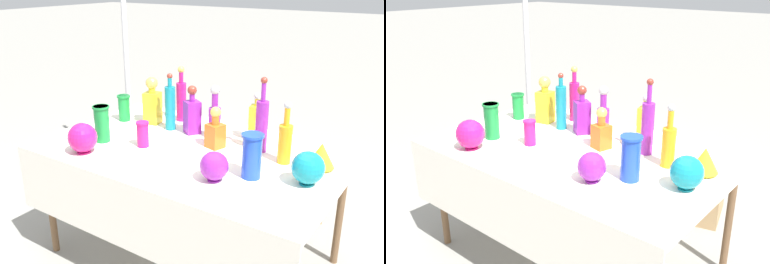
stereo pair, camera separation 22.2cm
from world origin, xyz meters
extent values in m
plane|color=gray|center=(0.00, 0.00, 0.00)|extent=(40.00, 40.00, 0.00)
cube|color=white|center=(0.00, 0.00, 0.74)|extent=(1.77, 1.11, 0.03)
cube|color=white|center=(0.00, -0.56, 0.56)|extent=(1.77, 0.01, 0.40)
cylinder|color=brown|center=(-0.78, -0.45, 0.36)|extent=(0.04, 0.04, 0.73)
cylinder|color=brown|center=(-0.78, 0.45, 0.36)|extent=(0.04, 0.04, 0.73)
cylinder|color=brown|center=(0.78, 0.45, 0.36)|extent=(0.04, 0.04, 0.73)
cylinder|color=orange|center=(0.53, 0.11, 0.87)|extent=(0.07, 0.07, 0.21)
cylinder|color=orange|center=(0.53, 0.11, 1.02)|extent=(0.03, 0.03, 0.10)
sphere|color=#B2B2B7|center=(0.53, 0.11, 1.09)|extent=(0.04, 0.04, 0.04)
cylinder|color=#C61972|center=(-0.35, 0.38, 0.89)|extent=(0.07, 0.07, 0.27)
cylinder|color=#C61972|center=(-0.35, 0.38, 1.07)|extent=(0.03, 0.03, 0.08)
sphere|color=gold|center=(-0.35, 0.38, 1.12)|extent=(0.05, 0.05, 0.05)
cylinder|color=purple|center=(0.03, 0.21, 0.86)|extent=(0.07, 0.07, 0.20)
cylinder|color=purple|center=(0.03, 0.21, 1.01)|extent=(0.04, 0.04, 0.10)
sphere|color=#B2B2B7|center=(0.03, 0.21, 1.07)|extent=(0.06, 0.06, 0.06)
cylinder|color=purple|center=(0.35, 0.18, 0.91)|extent=(0.07, 0.07, 0.30)
cylinder|color=purple|center=(0.35, 0.18, 1.11)|extent=(0.03, 0.03, 0.11)
sphere|color=maroon|center=(0.35, 0.18, 1.18)|extent=(0.04, 0.04, 0.04)
cylinder|color=teal|center=(-0.30, 0.19, 0.90)|extent=(0.07, 0.07, 0.29)
cylinder|color=teal|center=(-0.30, 0.19, 1.08)|extent=(0.03, 0.03, 0.06)
sphere|color=maroon|center=(-0.30, 0.19, 1.12)|extent=(0.04, 0.04, 0.04)
cube|color=orange|center=(0.11, 0.09, 0.83)|extent=(0.11, 0.11, 0.14)
cylinder|color=orange|center=(0.11, 0.09, 0.93)|extent=(0.04, 0.04, 0.06)
sphere|color=gold|center=(0.11, 0.09, 0.98)|extent=(0.06, 0.06, 0.06)
cube|color=yellow|center=(-0.48, 0.22, 0.87)|extent=(0.12, 0.12, 0.22)
cylinder|color=yellow|center=(-0.48, 0.22, 1.00)|extent=(0.05, 0.05, 0.04)
sphere|color=gold|center=(-0.48, 0.22, 1.04)|extent=(0.08, 0.08, 0.08)
cube|color=purple|center=(-0.14, 0.21, 0.87)|extent=(0.13, 0.13, 0.21)
cylinder|color=purple|center=(-0.14, 0.21, 1.00)|extent=(0.03, 0.03, 0.06)
sphere|color=maroon|center=(-0.14, 0.21, 1.04)|extent=(0.06, 0.06, 0.06)
cube|color=yellow|center=(0.25, 0.33, 0.87)|extent=(0.10, 0.10, 0.22)
cylinder|color=yellow|center=(0.25, 0.33, 1.00)|extent=(0.03, 0.03, 0.05)
sphere|color=#B2B2B7|center=(0.25, 0.33, 1.04)|extent=(0.05, 0.05, 0.05)
cylinder|color=#198C38|center=(-0.52, -0.21, 0.87)|extent=(0.09, 0.09, 0.22)
cylinder|color=#198C38|center=(-0.52, -0.21, 0.98)|extent=(0.10, 0.10, 0.01)
cylinder|color=blue|center=(0.47, -0.16, 0.88)|extent=(0.10, 0.10, 0.23)
cylinder|color=blue|center=(0.47, -0.16, 0.99)|extent=(0.11, 0.11, 0.01)
cylinder|color=#198C38|center=(-0.68, 0.16, 0.85)|extent=(0.08, 0.08, 0.18)
cylinder|color=#198C38|center=(-0.68, 0.16, 0.93)|extent=(0.09, 0.09, 0.01)
cylinder|color=#C61972|center=(-0.26, -0.14, 0.84)|extent=(0.07, 0.07, 0.15)
cylinder|color=#C61972|center=(-0.26, -0.14, 0.91)|extent=(0.08, 0.08, 0.01)
cylinder|color=yellow|center=(0.72, 0.14, 0.77)|extent=(0.08, 0.08, 0.01)
cone|color=yellow|center=(0.72, 0.14, 0.84)|extent=(0.15, 0.15, 0.13)
cylinder|color=teal|center=(0.73, -0.07, 0.76)|extent=(0.07, 0.07, 0.01)
sphere|color=teal|center=(0.73, -0.07, 0.85)|extent=(0.16, 0.16, 0.16)
cylinder|color=purple|center=(0.33, -0.29, 0.76)|extent=(0.07, 0.07, 0.01)
sphere|color=purple|center=(0.33, -0.29, 0.84)|extent=(0.14, 0.14, 0.14)
cylinder|color=#C61972|center=(-0.47, -0.41, 0.76)|extent=(0.08, 0.08, 0.01)
sphere|color=#C61972|center=(-0.47, -0.41, 0.85)|extent=(0.17, 0.17, 0.17)
cube|color=white|center=(0.44, -0.51, 0.78)|extent=(0.06, 0.03, 0.05)
cube|color=white|center=(-0.28, -0.49, 0.78)|extent=(0.05, 0.03, 0.04)
cube|color=white|center=(-0.14, -0.48, 0.78)|extent=(0.05, 0.02, 0.04)
cube|color=tan|center=(0.34, 0.98, 0.19)|extent=(0.48, 0.48, 0.39)
cube|color=tan|center=(0.34, 1.10, 0.43)|extent=(0.36, 0.15, 0.09)
cylinder|color=silver|center=(-1.17, 0.73, 1.24)|extent=(0.04, 0.04, 2.49)
cylinder|color=#333338|center=(-1.17, 0.73, 0.02)|extent=(0.18, 0.18, 0.04)
camera|label=1|loc=(1.31, -1.94, 1.72)|focal=40.00mm
camera|label=2|loc=(1.49, -1.80, 1.72)|focal=40.00mm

